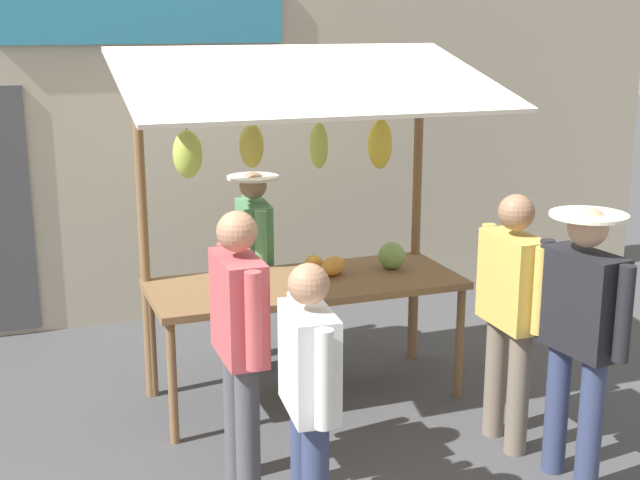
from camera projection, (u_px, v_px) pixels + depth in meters
The scene contains 8 objects.
ground_plane at pixel (306, 396), 6.38m from camera, with size 40.00×40.00×0.00m, color #424244.
street_backdrop at pixel (219, 129), 7.94m from camera, with size 9.00×0.30×3.40m.
market_stall at pixel (305, 187), 6.04m from camera, with size 2.50×1.46×2.50m.
vendor_with_sunhat at pixel (254, 254), 6.79m from camera, with size 0.40×0.67×1.55m.
shopper_with_ponytail at pixel (511, 303), 5.44m from camera, with size 0.22×0.70×1.65m.
shopper_with_shopping_bag at pixel (580, 324), 4.98m from camera, with size 0.43×0.71×1.67m.
shopper_in_grey_tee at pixel (309, 389), 4.39m from camera, with size 0.26×0.66×1.53m.
shopper_in_striped_shirt at pixel (239, 333), 4.90m from camera, with size 0.23×0.71×1.67m.
Camera 1 is at (1.94, 5.58, 2.69)m, focal length 48.95 mm.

